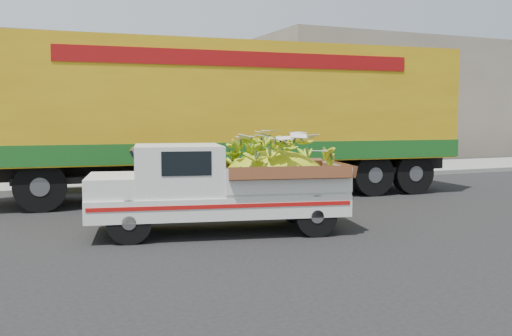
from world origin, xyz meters
name	(u,v)px	position (x,y,z in m)	size (l,w,h in m)	color
ground	(263,222)	(0.00, 0.00, 0.00)	(100.00, 100.00, 0.00)	black
curb	(178,185)	(0.00, 6.00, 0.07)	(60.00, 0.25, 0.15)	gray
sidewalk	(160,178)	(0.00, 8.10, 0.07)	(60.00, 4.00, 0.14)	gray
building_right	(389,99)	(14.00, 15.00, 3.00)	(14.00, 6.00, 6.00)	gray
pickup_truck	(237,185)	(-0.81, -0.67, 0.83)	(4.63, 2.51, 1.54)	black
semi_trailer	(232,113)	(0.72, 3.55, 2.12)	(12.04, 3.56, 3.80)	black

